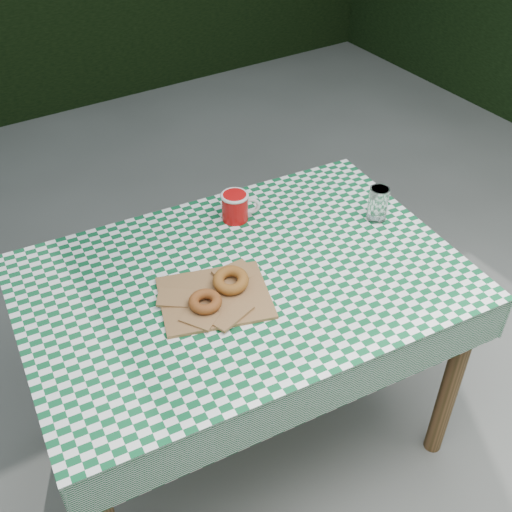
{
  "coord_description": "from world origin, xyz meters",
  "views": [
    {
      "loc": [
        -0.64,
        -1.23,
        1.96
      ],
      "look_at": [
        0.12,
        -0.02,
        0.79
      ],
      "focal_mm": 43.71,
      "sensor_mm": 36.0,
      "label": 1
    }
  ],
  "objects_px": {
    "paper_bag": "(215,297)",
    "coffee_mug": "(235,207)",
    "drinking_glass": "(378,204)",
    "table": "(245,363)"
  },
  "relations": [
    {
      "from": "table",
      "to": "paper_bag",
      "type": "xyz_separation_m",
      "value": [
        -0.12,
        -0.04,
        0.39
      ]
    },
    {
      "from": "paper_bag",
      "to": "coffee_mug",
      "type": "xyz_separation_m",
      "value": [
        0.24,
        0.3,
        0.04
      ]
    },
    {
      "from": "paper_bag",
      "to": "table",
      "type": "bearing_deg",
      "value": 17.82
    },
    {
      "from": "paper_bag",
      "to": "drinking_glass",
      "type": "height_order",
      "value": "drinking_glass"
    },
    {
      "from": "table",
      "to": "drinking_glass",
      "type": "bearing_deg",
      "value": 7.25
    },
    {
      "from": "paper_bag",
      "to": "drinking_glass",
      "type": "distance_m",
      "value": 0.64
    },
    {
      "from": "paper_bag",
      "to": "drinking_glass",
      "type": "xyz_separation_m",
      "value": [
        0.64,
        0.06,
        0.05
      ]
    },
    {
      "from": "table",
      "to": "paper_bag",
      "type": "bearing_deg",
      "value": -157.03
    },
    {
      "from": "paper_bag",
      "to": "coffee_mug",
      "type": "height_order",
      "value": "coffee_mug"
    },
    {
      "from": "coffee_mug",
      "to": "paper_bag",
      "type": "bearing_deg",
      "value": -102.97
    }
  ]
}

